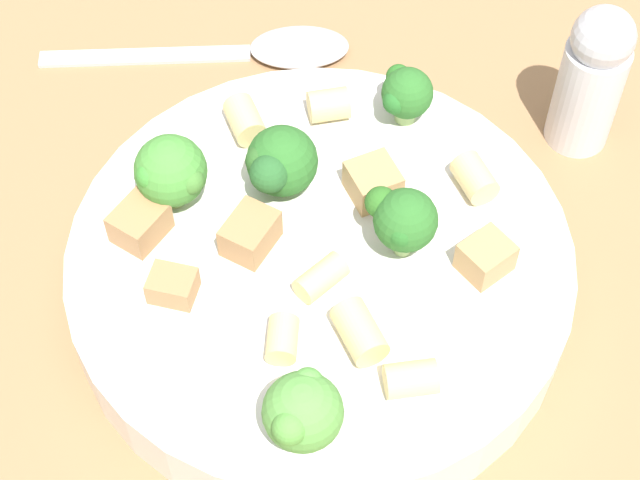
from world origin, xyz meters
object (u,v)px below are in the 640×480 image
rigatoni_1 (245,120)px  broccoli_floret_4 (279,163)px  broccoli_floret_1 (402,214)px  chicken_chunk_0 (250,234)px  rigatoni_0 (312,278)px  rigatoni_6 (329,105)px  spoon (259,49)px  chicken_chunk_2 (173,286)px  rigatoni_4 (282,339)px  rigatoni_5 (360,332)px  broccoli_floret_0 (170,172)px  chicken_chunk_1 (486,257)px  broccoli_floret_2 (302,412)px  chicken_chunk_4 (140,223)px  chicken_chunk_3 (373,182)px  rigatoni_2 (411,379)px  pepper_shaker (592,77)px  rigatoni_3 (475,178)px  pasta_bowl (320,268)px

rigatoni_1 → broccoli_floret_4: bearing=-155.1°
broccoli_floret_1 → chicken_chunk_0: size_ratio=1.50×
rigatoni_0 → rigatoni_6: 0.11m
rigatoni_0 → broccoli_floret_4: bearing=14.2°
chicken_chunk_0 → spoon: size_ratio=0.14×
broccoli_floret_1 → chicken_chunk_2: broccoli_floret_1 is taller
rigatoni_4 → rigatoni_5: 0.04m
broccoli_floret_0 → rigatoni_6: (0.06, -0.08, -0.02)m
chicken_chunk_1 → broccoli_floret_2: bearing=134.7°
chicken_chunk_1 → broccoli_floret_4: bearing=62.7°
broccoli_floret_4 → chicken_chunk_1: 0.11m
broccoli_floret_4 → chicken_chunk_2: 0.08m
rigatoni_1 → chicken_chunk_4: size_ratio=0.97×
rigatoni_6 → chicken_chunk_0: chicken_chunk_0 is taller
rigatoni_5 → spoon: size_ratio=0.15×
rigatoni_6 → chicken_chunk_3: same height
rigatoni_0 → spoon: (0.19, 0.03, -0.04)m
rigatoni_1 → rigatoni_6: size_ratio=1.17×
rigatoni_2 → spoon: size_ratio=0.12×
rigatoni_5 → chicken_chunk_2: rigatoni_5 is taller
broccoli_floret_0 → rigatoni_4: size_ratio=2.01×
rigatoni_1 → chicken_chunk_4: (-0.07, 0.05, 0.00)m
rigatoni_4 → chicken_chunk_1: chicken_chunk_1 is taller
broccoli_floret_1 → rigatoni_2: (-0.08, 0.00, -0.02)m
rigatoni_4 → pepper_shaker: 0.23m
rigatoni_2 → chicken_chunk_0: 0.11m
rigatoni_2 → broccoli_floret_2: bearing=116.1°
rigatoni_2 → chicken_chunk_2: (0.05, 0.11, -0.00)m
rigatoni_5 → chicken_chunk_4: 0.12m
chicken_chunk_0 → chicken_chunk_2: size_ratio=1.24×
broccoli_floret_0 → broccoli_floret_1: 0.12m
rigatoni_6 → pepper_shaker: (0.01, -0.14, 0.00)m
broccoli_floret_1 → spoon: (0.17, 0.07, -0.06)m
broccoli_floret_2 → rigatoni_3: broccoli_floret_2 is taller
broccoli_floret_2 → chicken_chunk_4: 0.14m
broccoli_floret_2 → chicken_chunk_0: bearing=13.1°
broccoli_floret_2 → chicken_chunk_0: 0.11m
broccoli_floret_1 → rigatoni_2: broccoli_floret_1 is taller
rigatoni_1 → chicken_chunk_2: rigatoni_1 is taller
chicken_chunk_2 → chicken_chunk_4: bearing=26.7°
rigatoni_6 → chicken_chunk_1: size_ratio=0.93×
pasta_bowl → rigatoni_6: 0.09m
rigatoni_6 → chicken_chunk_4: same height
chicken_chunk_0 → chicken_chunk_4: same height
broccoli_floret_1 → chicken_chunk_1: (-0.01, -0.04, -0.02)m
rigatoni_4 → chicken_chunk_3: 0.10m
broccoli_floret_4 → rigatoni_6: 0.06m
chicken_chunk_1 → chicken_chunk_3: (0.05, 0.05, 0.00)m
spoon → pasta_bowl: bearing=-169.1°
rigatoni_0 → rigatoni_3: 0.10m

